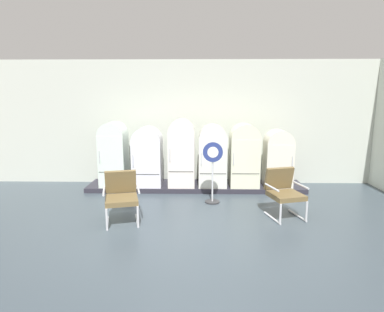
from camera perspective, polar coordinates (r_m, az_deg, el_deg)
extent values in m
cube|color=#39444C|center=(5.46, 0.34, -14.82)|extent=(12.00, 10.00, 0.05)
cube|color=beige|center=(8.62, 0.68, 5.83)|extent=(11.76, 0.12, 3.21)
cube|color=#47443F|center=(8.61, 0.70, 14.17)|extent=(11.76, 0.07, 0.06)
cube|color=#2A2832|center=(8.27, 0.62, -5.28)|extent=(5.35, 0.95, 0.11)
cube|color=silver|center=(8.28, -13.44, -0.70)|extent=(0.62, 0.68, 1.25)
cylinder|color=silver|center=(8.18, -13.63, 3.61)|extent=(0.62, 0.66, 0.62)
cube|color=#383838|center=(8.00, -13.98, -2.76)|extent=(0.57, 0.01, 0.01)
cylinder|color=silver|center=(7.99, -15.86, -0.12)|extent=(0.02, 0.02, 0.28)
cube|color=white|center=(8.10, -7.75, -1.30)|extent=(0.70, 0.62, 1.10)
cylinder|color=white|center=(8.01, -7.85, 2.56)|extent=(0.70, 0.61, 0.70)
cube|color=#383838|center=(7.84, -8.06, -3.19)|extent=(0.64, 0.01, 0.01)
cylinder|color=silver|center=(7.81, -10.24, -0.82)|extent=(0.02, 0.02, 0.28)
cube|color=silver|center=(8.00, -1.81, -0.56)|extent=(0.64, 0.63, 1.32)
cylinder|color=silver|center=(7.90, -1.84, 4.14)|extent=(0.64, 0.62, 0.64)
cube|color=#383838|center=(7.73, -1.92, -2.74)|extent=(0.59, 0.01, 0.01)
cylinder|color=silver|center=(7.66, -3.88, 0.13)|extent=(0.02, 0.02, 0.28)
cube|color=silver|center=(7.99, 3.60, -1.12)|extent=(0.68, 0.59, 1.17)
cylinder|color=silver|center=(7.89, 3.65, 3.06)|extent=(0.68, 0.58, 0.68)
cube|color=#383838|center=(7.74, 3.67, -3.10)|extent=(0.62, 0.01, 0.01)
cylinder|color=silver|center=(7.65, 1.63, -0.55)|extent=(0.02, 0.02, 0.28)
cube|color=beige|center=(8.09, 9.06, -1.05)|extent=(0.70, 0.65, 1.18)
cylinder|color=beige|center=(7.99, 9.18, 3.10)|extent=(0.70, 0.64, 0.70)
cube|color=#383838|center=(7.82, 9.34, -3.07)|extent=(0.64, 0.01, 0.01)
cylinder|color=silver|center=(7.69, 7.31, -0.53)|extent=(0.02, 0.02, 0.28)
cube|color=silver|center=(8.22, 14.72, -1.51)|extent=(0.65, 0.58, 1.06)
cylinder|color=silver|center=(8.13, 14.89, 2.16)|extent=(0.65, 0.57, 0.65)
cube|color=#383838|center=(7.98, 15.15, -3.29)|extent=(0.59, 0.01, 0.01)
cylinder|color=silver|center=(7.97, 17.11, -1.06)|extent=(0.02, 0.02, 0.28)
cylinder|color=silver|center=(6.27, -14.51, -11.26)|extent=(0.19, 0.61, 0.04)
cylinder|color=silver|center=(5.93, -14.64, -10.60)|extent=(0.05, 0.05, 0.38)
cylinder|color=silver|center=(6.28, -9.54, -11.04)|extent=(0.19, 0.61, 0.04)
cylinder|color=silver|center=(5.94, -9.41, -10.37)|extent=(0.05, 0.05, 0.38)
cube|color=brown|center=(6.13, -12.18, -7.50)|extent=(0.70, 0.69, 0.09)
cube|color=brown|center=(6.33, -12.33, -4.40)|extent=(0.60, 0.30, 0.45)
cylinder|color=silver|center=(6.08, -15.13, -5.96)|extent=(0.16, 0.50, 0.04)
cylinder|color=silver|center=(6.08, -9.36, -5.71)|extent=(0.16, 0.50, 0.04)
cylinder|color=silver|center=(6.50, 13.81, -10.44)|extent=(0.20, 0.61, 0.04)
cylinder|color=silver|center=(6.20, 15.16, -9.71)|extent=(0.05, 0.05, 0.38)
cylinder|color=silver|center=(6.76, 17.87, -9.83)|extent=(0.20, 0.61, 0.04)
cylinder|color=silver|center=(6.47, 19.34, -9.08)|extent=(0.05, 0.05, 0.38)
cube|color=brown|center=(6.49, 16.07, -6.66)|extent=(0.70, 0.70, 0.09)
cube|color=brown|center=(6.66, 14.92, -3.77)|extent=(0.60, 0.31, 0.45)
cylinder|color=silver|center=(6.29, 13.75, -5.33)|extent=(0.17, 0.50, 0.04)
cylinder|color=silver|center=(6.59, 18.45, -4.84)|extent=(0.17, 0.50, 0.04)
cylinder|color=#2D2D30|center=(7.25, 3.55, -7.96)|extent=(0.32, 0.32, 0.03)
cylinder|color=silver|center=(7.09, 3.60, -3.65)|extent=(0.04, 0.04, 1.09)
cylinder|color=navy|center=(6.95, 3.66, 0.67)|extent=(0.43, 0.02, 0.43)
cylinder|color=white|center=(6.93, 3.66, 0.65)|extent=(0.23, 0.00, 0.23)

